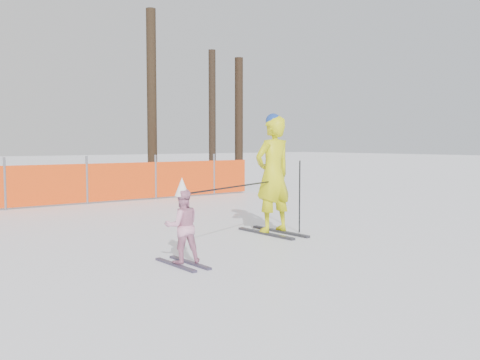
% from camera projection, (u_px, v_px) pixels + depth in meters
% --- Properties ---
extents(ground, '(120.00, 120.00, 0.00)m').
position_uv_depth(ground, '(260.00, 247.00, 8.13)').
color(ground, white).
rests_on(ground, ground).
extents(adult, '(0.73, 1.41, 2.10)m').
position_uv_depth(adult, '(273.00, 174.00, 9.28)').
color(adult, black).
rests_on(adult, ground).
extents(child, '(0.55, 0.93, 1.14)m').
position_uv_depth(child, '(182.00, 225.00, 6.92)').
color(child, black).
rests_on(child, ground).
extents(ski_poles, '(2.87, 1.01, 1.28)m').
position_uv_depth(ski_poles, '(259.00, 190.00, 8.54)').
color(ski_poles, black).
rests_on(ski_poles, ground).
extents(tree_trunks, '(3.98, 0.52, 5.94)m').
position_uv_depth(tree_trunks, '(196.00, 112.00, 18.69)').
color(tree_trunks, black).
rests_on(tree_trunks, ground).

